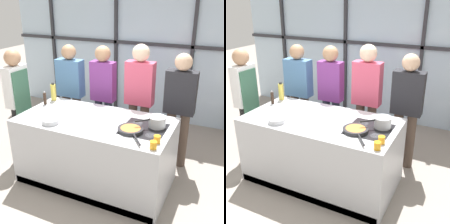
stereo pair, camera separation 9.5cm
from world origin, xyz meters
TOP-DOWN VIEW (x-y plane):
  - ground_plane at (0.00, 0.00)m, footprint 18.00×18.00m
  - back_window_wall at (0.00, 2.44)m, footprint 6.40×0.10m
  - demo_island at (0.00, -0.00)m, footprint 2.02×1.02m
  - chef at (-1.38, 0.13)m, footprint 0.24×0.38m
  - spectator_far_left at (-0.91, 0.86)m, footprint 0.45×0.24m
  - spectator_center_left at (-0.30, 0.86)m, footprint 0.39×0.24m
  - spectator_center_right at (0.30, 0.86)m, footprint 0.42×0.25m
  - spectator_far_right at (0.91, 0.86)m, footprint 0.43×0.24m
  - frying_pan at (0.55, -0.13)m, footprint 0.39×0.48m
  - saucepan at (0.79, 0.12)m, footprint 0.33×0.31m
  - white_plate at (-0.49, -0.07)m, footprint 0.26×0.26m
  - mixing_bowl at (-0.45, -0.34)m, footprint 0.21×0.21m
  - oil_bottle at (-0.91, 0.38)m, footprint 0.08×0.08m
  - pepper_grinder at (-0.92, 0.18)m, footprint 0.04×0.04m
  - juice_glass_near at (0.91, -0.41)m, footprint 0.08×0.08m
  - juice_glass_far at (0.91, -0.27)m, footprint 0.08×0.08m

SIDE VIEW (x-z plane):
  - ground_plane at x=0.00m, z-range 0.00..0.00m
  - demo_island at x=0.00m, z-range 0.00..0.93m
  - white_plate at x=-0.49m, z-range 0.93..0.94m
  - frying_pan at x=0.55m, z-range 0.93..0.97m
  - mixing_bowl at x=-0.45m, z-range 0.93..0.99m
  - spectator_far_left at x=-0.91m, z-range 0.12..1.81m
  - juice_glass_near at x=0.91m, z-range 0.93..1.01m
  - juice_glass_far at x=0.91m, z-range 0.93..1.01m
  - spectator_far_right at x=0.91m, z-range 0.12..1.83m
  - chef at x=-1.38m, z-range 0.14..1.85m
  - saucepan at x=0.79m, z-range 0.93..1.07m
  - spectator_center_left at x=-0.30m, z-range 0.15..1.87m
  - pepper_grinder at x=-0.92m, z-range 0.92..1.12m
  - spectator_center_right at x=0.30m, z-range 0.14..1.93m
  - oil_bottle at x=-0.91m, z-range 0.92..1.19m
  - back_window_wall at x=0.00m, z-range 0.00..2.80m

